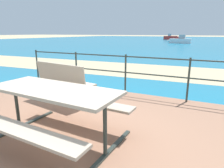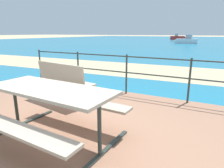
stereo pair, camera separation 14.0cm
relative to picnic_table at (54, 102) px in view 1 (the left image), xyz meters
The scene contains 9 objects.
ground_plane 0.65m from the picnic_table, 62.67° to the left, with size 240.00×240.00×0.00m, color tan.
patio_paving 0.62m from the picnic_table, 62.67° to the left, with size 6.40×5.20×0.06m, color #996B51.
sea_water 40.08m from the picnic_table, 89.95° to the left, with size 90.00×90.00×0.01m, color teal.
beach_strip 6.17m from the picnic_table, 89.65° to the left, with size 54.00×3.27×0.01m, color tan.
picnic_table is the anchor object (origin of this frame).
park_bench 1.69m from the picnic_table, 124.75° to the left, with size 1.47×0.64×0.87m.
railing_fence 2.54m from the picnic_table, 89.15° to the left, with size 5.94×0.04×0.99m.
boat_near 29.78m from the picnic_table, 94.00° to the left, with size 3.51×1.18×1.26m.
boat_mid 46.23m from the picnic_table, 97.49° to the left, with size 3.61×1.60×1.32m.
Camera 1 is at (1.78, -2.03, 1.56)m, focal length 31.75 mm.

